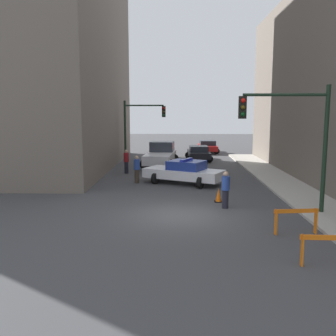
# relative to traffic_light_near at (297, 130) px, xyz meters

# --- Properties ---
(ground_plane) EXTENTS (120.00, 120.00, 0.00)m
(ground_plane) POSITION_rel_traffic_light_near_xyz_m (-4.73, -0.23, -3.53)
(ground_plane) COLOR #424244
(sidewalk_right) EXTENTS (2.40, 44.00, 0.12)m
(sidewalk_right) POSITION_rel_traffic_light_near_xyz_m (1.47, -0.23, -3.47)
(sidewalk_right) COLOR #B2ADA3
(sidewalk_right) RESTS_ON ground_plane
(building_corner_left) EXTENTS (14.00, 20.00, 19.80)m
(building_corner_left) POSITION_rel_traffic_light_near_xyz_m (-16.73, 13.77, 6.37)
(building_corner_left) COLOR #6B6056
(building_corner_left) RESTS_ON ground_plane
(traffic_light_near) EXTENTS (3.64, 0.35, 5.20)m
(traffic_light_near) POSITION_rel_traffic_light_near_xyz_m (0.00, 0.00, 0.00)
(traffic_light_near) COLOR black
(traffic_light_near) RESTS_ON sidewalk_right
(traffic_light_far) EXTENTS (3.44, 0.35, 5.20)m
(traffic_light_far) POSITION_rel_traffic_light_near_xyz_m (-8.03, 15.66, -0.13)
(traffic_light_far) COLOR black
(traffic_light_far) RESTS_ON ground_plane
(police_car) EXTENTS (5.03, 3.79, 1.52)m
(police_car) POSITION_rel_traffic_light_near_xyz_m (-4.41, 6.70, -2.81)
(police_car) COLOR white
(police_car) RESTS_ON ground_plane
(white_truck) EXTENTS (2.97, 5.56, 1.90)m
(white_truck) POSITION_rel_traffic_light_near_xyz_m (-6.12, 14.14, -2.62)
(white_truck) COLOR silver
(white_truck) RESTS_ON ground_plane
(parked_car_near) EXTENTS (2.34, 4.34, 1.31)m
(parked_car_near) POSITION_rel_traffic_light_near_xyz_m (-2.91, 17.72, -2.86)
(parked_car_near) COLOR black
(parked_car_near) RESTS_ON ground_plane
(parked_car_mid) EXTENTS (2.29, 4.31, 1.31)m
(parked_car_mid) POSITION_rel_traffic_light_near_xyz_m (-1.58, 24.29, -2.86)
(parked_car_mid) COLOR maroon
(parked_car_mid) RESTS_ON ground_plane
(pedestrian_crossing) EXTENTS (0.48, 0.48, 1.66)m
(pedestrian_crossing) POSITION_rel_traffic_light_near_xyz_m (-7.27, 6.89, -2.67)
(pedestrian_crossing) COLOR #382D23
(pedestrian_crossing) RESTS_ON ground_plane
(pedestrian_corner) EXTENTS (0.51, 0.51, 1.66)m
(pedestrian_corner) POSITION_rel_traffic_light_near_xyz_m (-8.38, 10.50, -2.67)
(pedestrian_corner) COLOR black
(pedestrian_corner) RESTS_ON ground_plane
(pedestrian_sidewalk) EXTENTS (0.50, 0.50, 1.66)m
(pedestrian_sidewalk) POSITION_rel_traffic_light_near_xyz_m (-2.71, 0.95, -2.67)
(pedestrian_sidewalk) COLOR black
(pedestrian_sidewalk) RESTS_ON ground_plane
(barrier_front) EXTENTS (1.60, 0.23, 0.90)m
(barrier_front) POSITION_rel_traffic_light_near_xyz_m (-0.69, -5.40, -2.91)
(barrier_front) COLOR orange
(barrier_front) RESTS_ON ground_plane
(barrier_mid) EXTENTS (1.60, 0.32, 0.90)m
(barrier_mid) POSITION_rel_traffic_light_near_xyz_m (-0.71, -2.60, -2.91)
(barrier_mid) COLOR orange
(barrier_mid) RESTS_ON ground_plane
(traffic_cone) EXTENTS (0.36, 0.36, 0.66)m
(traffic_cone) POSITION_rel_traffic_light_near_xyz_m (-2.88, 2.12, -3.21)
(traffic_cone) COLOR black
(traffic_cone) RESTS_ON ground_plane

